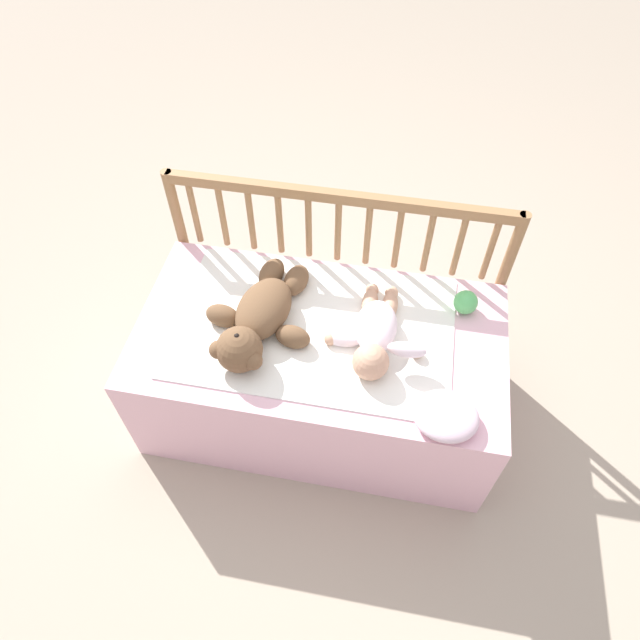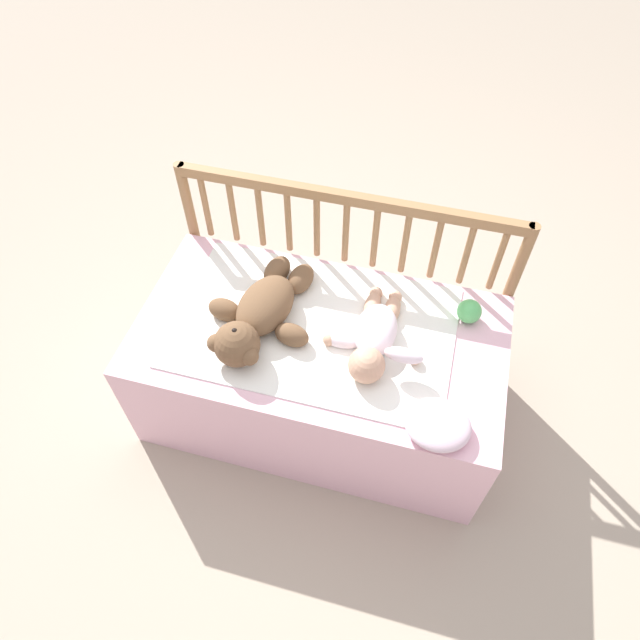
% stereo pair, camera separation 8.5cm
% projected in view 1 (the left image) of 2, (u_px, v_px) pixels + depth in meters
% --- Properties ---
extents(ground_plane, '(12.00, 12.00, 0.00)m').
position_uv_depth(ground_plane, '(320.00, 403.00, 2.12)').
color(ground_plane, tan).
extents(crib_mattress, '(1.16, 0.62, 0.43)m').
position_uv_depth(crib_mattress, '(320.00, 371.00, 1.95)').
color(crib_mattress, '#EDB7C6').
rests_on(crib_mattress, ground_plane).
extents(crib_rail, '(1.16, 0.04, 0.72)m').
position_uv_depth(crib_rail, '(338.00, 240.00, 1.91)').
color(crib_rail, '#997047').
rests_on(crib_rail, ground_plane).
extents(blanket, '(0.87, 0.55, 0.01)m').
position_uv_depth(blanket, '(314.00, 327.00, 1.79)').
color(blanket, white).
rests_on(blanket, crib_mattress).
extents(teddy_bear, '(0.35, 0.47, 0.14)m').
position_uv_depth(teddy_bear, '(259.00, 318.00, 1.74)').
color(teddy_bear, brown).
rests_on(teddy_bear, crib_mattress).
extents(baby, '(0.31, 0.38, 0.11)m').
position_uv_depth(baby, '(375.00, 333.00, 1.72)').
color(baby, white).
rests_on(baby, crib_mattress).
extents(small_pillow, '(0.18, 0.17, 0.06)m').
position_uv_depth(small_pillow, '(446.00, 416.00, 1.57)').
color(small_pillow, silver).
rests_on(small_pillow, crib_mattress).
extents(toy_ball, '(0.08, 0.08, 0.08)m').
position_uv_depth(toy_ball, '(466.00, 302.00, 1.81)').
color(toy_ball, '#59BF66').
rests_on(toy_ball, crib_mattress).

